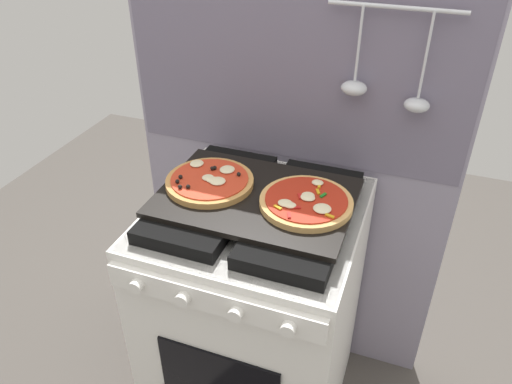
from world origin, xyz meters
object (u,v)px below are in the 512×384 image
(stove, at_px, (256,312))
(pizza_right, at_px, (306,202))
(baking_tray, at_px, (256,197))
(pizza_left, at_px, (210,181))

(stove, relative_size, pizza_right, 3.55)
(pizza_right, bearing_deg, baking_tray, 179.11)
(stove, bearing_deg, pizza_left, 176.75)
(stove, xyz_separation_m, pizza_left, (-0.14, 0.01, 0.48))
(baking_tray, height_order, pizza_left, pizza_left)
(stove, xyz_separation_m, pizza_right, (0.14, -0.00, 0.48))
(stove, height_order, baking_tray, baking_tray)
(baking_tray, height_order, pizza_right, pizza_right)
(pizza_left, distance_m, pizza_right, 0.29)
(baking_tray, distance_m, pizza_right, 0.15)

